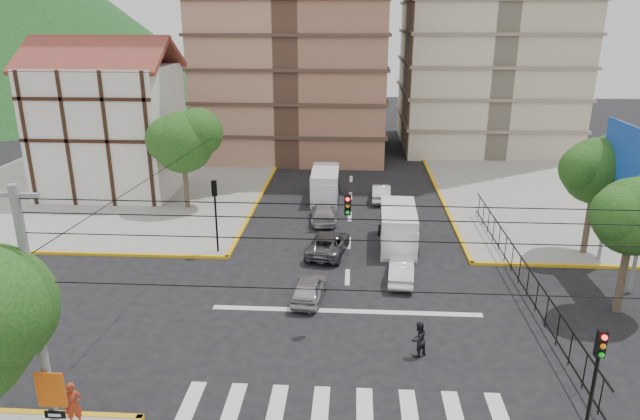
# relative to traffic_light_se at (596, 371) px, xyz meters

# --- Properties ---
(ground) EXTENTS (160.00, 160.00, 0.00)m
(ground) POSITION_rel_traffic_light_se_xyz_m (-7.80, 7.80, -3.11)
(ground) COLOR black
(ground) RESTS_ON ground
(sidewalk_nw) EXTENTS (26.00, 26.00, 0.15)m
(sidewalk_nw) POSITION_rel_traffic_light_se_xyz_m (-27.80, 27.80, -3.04)
(sidewalk_nw) COLOR gray
(sidewalk_nw) RESTS_ON ground
(sidewalk_ne) EXTENTS (26.00, 26.00, 0.15)m
(sidewalk_ne) POSITION_rel_traffic_light_se_xyz_m (12.20, 27.80, -3.04)
(sidewalk_ne) COLOR gray
(sidewalk_ne) RESTS_ON ground
(crosswalk_stripes) EXTENTS (12.00, 2.40, 0.01)m
(crosswalk_stripes) POSITION_rel_traffic_light_se_xyz_m (-7.80, 1.80, -3.11)
(crosswalk_stripes) COLOR silver
(crosswalk_stripes) RESTS_ON ground
(stop_line) EXTENTS (13.00, 0.40, 0.01)m
(stop_line) POSITION_rel_traffic_light_se_xyz_m (-7.80, 9.00, -3.11)
(stop_line) COLOR silver
(stop_line) RESTS_ON ground
(tudor_building) EXTENTS (10.80, 8.05, 12.23)m
(tudor_building) POSITION_rel_traffic_light_se_xyz_m (-26.80, 27.80, 2.14)
(tudor_building) COLOR silver
(tudor_building) RESTS_ON ground
(distant_hill) EXTENTS (70.00, 70.00, 28.00)m
(distant_hill) POSITION_rel_traffic_light_se_xyz_m (-62.80, 77.80, 10.89)
(distant_hill) COLOR #174517
(distant_hill) RESTS_ON ground
(park_fence) EXTENTS (0.10, 22.50, 1.66)m
(park_fence) POSITION_rel_traffic_light_se_xyz_m (1.20, 12.30, -3.11)
(park_fence) COLOR black
(park_fence) RESTS_ON ground
(billboard) EXTENTS (0.36, 6.20, 8.10)m
(billboard) POSITION_rel_traffic_light_se_xyz_m (6.65, 13.80, 2.89)
(billboard) COLOR slate
(billboard) RESTS_ON ground
(tree_park_a) EXTENTS (4.41, 3.60, 6.83)m
(tree_park_a) POSITION_rel_traffic_light_se_xyz_m (5.28, 9.81, 1.90)
(tree_park_a) COLOR #473828
(tree_park_a) RESTS_ON ground
(tree_park_c) EXTENTS (4.65, 3.80, 7.25)m
(tree_park_c) POSITION_rel_traffic_light_se_xyz_m (6.29, 16.81, 2.22)
(tree_park_c) COLOR #473828
(tree_park_c) RESTS_ON ground
(tree_tudor) EXTENTS (5.39, 4.40, 7.43)m
(tree_tudor) POSITION_rel_traffic_light_se_xyz_m (-19.70, 23.81, 2.11)
(tree_tudor) COLOR #473828
(tree_tudor) RESTS_ON ground
(traffic_light_se) EXTENTS (0.28, 0.22, 4.40)m
(traffic_light_se) POSITION_rel_traffic_light_se_xyz_m (0.00, 0.00, 0.00)
(traffic_light_se) COLOR black
(traffic_light_se) RESTS_ON ground
(traffic_light_nw) EXTENTS (0.28, 0.22, 4.40)m
(traffic_light_nw) POSITION_rel_traffic_light_se_xyz_m (-15.60, 15.60, 0.00)
(traffic_light_nw) COLOR black
(traffic_light_nw) RESTS_ON ground
(traffic_light_hanging) EXTENTS (18.00, 9.12, 0.92)m
(traffic_light_hanging) POSITION_rel_traffic_light_se_xyz_m (-7.80, 5.76, 2.79)
(traffic_light_hanging) COLOR black
(traffic_light_hanging) RESTS_ON ground
(utility_pole_sw) EXTENTS (1.40, 0.28, 9.00)m
(utility_pole_sw) POSITION_rel_traffic_light_se_xyz_m (-16.80, -1.20, 1.65)
(utility_pole_sw) COLOR slate
(utility_pole_sw) RESTS_ON ground
(district_sign) EXTENTS (0.90, 0.12, 3.20)m
(district_sign) POSITION_rel_traffic_light_se_xyz_m (-16.60, -1.44, -0.66)
(district_sign) COLOR slate
(district_sign) RESTS_ON ground
(van_right_lane) EXTENTS (2.26, 5.42, 2.41)m
(van_right_lane) POSITION_rel_traffic_light_se_xyz_m (-4.79, 17.27, -1.94)
(van_right_lane) COLOR silver
(van_right_lane) RESTS_ON ground
(van_left_lane) EXTENTS (2.17, 5.18, 2.33)m
(van_left_lane) POSITION_rel_traffic_light_se_xyz_m (-9.77, 26.60, -1.98)
(van_left_lane) COLOR silver
(van_left_lane) RESTS_ON ground
(car_silver_front_left) EXTENTS (1.83, 3.73, 1.22)m
(car_silver_front_left) POSITION_rel_traffic_light_se_xyz_m (-9.68, 10.14, -2.50)
(car_silver_front_left) COLOR #B2B2B6
(car_silver_front_left) RESTS_ON ground
(car_white_front_right) EXTENTS (1.62, 3.83, 1.23)m
(car_white_front_right) POSITION_rel_traffic_light_se_xyz_m (-4.92, 12.58, -2.50)
(car_white_front_right) COLOR white
(car_white_front_right) RESTS_ON ground
(car_grey_mid_left) EXTENTS (2.75, 4.75, 1.24)m
(car_grey_mid_left) POSITION_rel_traffic_light_se_xyz_m (-9.02, 16.10, -2.49)
(car_grey_mid_left) COLOR #53545A
(car_grey_mid_left) RESTS_ON ground
(car_silver_rear_left) EXTENTS (2.01, 4.35, 1.23)m
(car_silver_rear_left) POSITION_rel_traffic_light_se_xyz_m (-9.60, 21.73, -2.50)
(car_silver_rear_left) COLOR #B3B3B8
(car_silver_rear_left) RESTS_ON ground
(car_darkgrey_mid_right) EXTENTS (1.56, 3.62, 1.22)m
(car_darkgrey_mid_right) POSITION_rel_traffic_light_se_xyz_m (-4.52, 22.47, -2.50)
(car_darkgrey_mid_right) COLOR #29292C
(car_darkgrey_mid_right) RESTS_ON ground
(car_white_rear_right) EXTENTS (1.51, 3.96, 1.29)m
(car_white_rear_right) POSITION_rel_traffic_light_se_xyz_m (-5.43, 26.72, -2.47)
(car_white_rear_right) COLOR silver
(car_white_rear_right) RESTS_ON ground
(pedestrian_sw_corner) EXTENTS (0.68, 0.54, 1.63)m
(pedestrian_sw_corner) POSITION_rel_traffic_light_se_xyz_m (-16.94, 0.17, -2.15)
(pedestrian_sw_corner) COLOR #A13218
(pedestrian_sw_corner) RESTS_ON sidewalk_sw
(pedestrian_crosswalk) EXTENTS (0.96, 0.93, 1.56)m
(pedestrian_crosswalk) POSITION_rel_traffic_light_se_xyz_m (-4.75, 5.38, -2.33)
(pedestrian_crosswalk) COLOR black
(pedestrian_crosswalk) RESTS_ON ground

